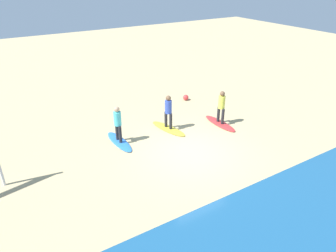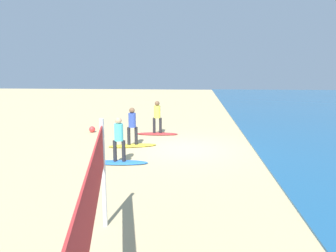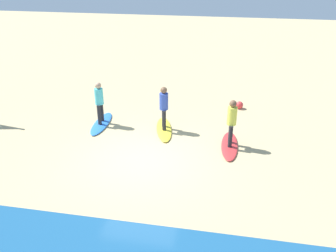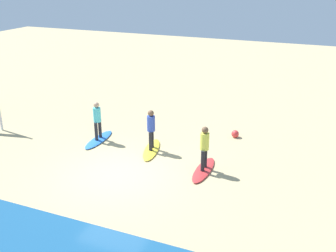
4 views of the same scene
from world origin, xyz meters
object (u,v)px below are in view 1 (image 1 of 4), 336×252
Objects in this scene: surfboard_red at (220,123)px; surfer_blue at (118,122)px; surfer_yellow at (168,110)px; surfboard_yellow at (168,129)px; surfer_red at (221,105)px; surfboard_blue at (119,142)px; beach_ball at (186,97)px.

surfer_blue is at bearing -101.23° from surfboard_red.
surfboard_red is 2.80m from surfer_yellow.
surfer_blue is (2.51, -0.05, 0.99)m from surfboard_yellow.
surfboard_red is at bearing 169.77° from surfer_blue.
surfer_red is 0.78× the size of surfboard_blue.
surfer_red is at bearing 84.73° from beach_ball.
surfer_red is at bearing 161.12° from surfer_yellow.
surfer_yellow is 5.05× the size of beach_ball.
surfboard_yellow is (2.48, -0.85, -0.99)m from surfer_red.
surfer_blue reaches higher than surfboard_blue.
surfer_yellow is at bearing 178.81° from surfer_blue.
surfer_red is 5.05× the size of beach_ball.
surfer_yellow is 2.70m from surfboard_blue.
surfer_red is 1.00× the size of surfer_blue.
beach_ball reaches higher than surfboard_yellow.
surfboard_blue is 5.91m from beach_ball.
surfer_red is (0.00, 0.00, 0.99)m from surfboard_red.
surfer_yellow is at bearing -109.89° from surfboard_red.
surfer_red is 2.62m from surfer_yellow.
surfer_yellow is at bearing -18.88° from surfer_red.
surfboard_red is 2.62m from surfboard_yellow.
surfer_yellow reaches higher than surfboard_red.
surfboard_yellow is 0.99m from surfer_yellow.
surfer_red reaches higher than surfboard_yellow.
surfer_yellow reaches higher than surfboard_blue.
surfer_yellow is (2.48, -0.85, 0.00)m from surfer_red.
surfer_red is at bearing 77.13° from surfboard_blue.
surfer_blue is at bearing 26.00° from beach_ball.
surfer_yellow is (0.00, 0.00, 0.99)m from surfboard_yellow.
surfer_red is at bearing 169.77° from surfer_blue.
surfboard_blue is 0.99m from surfer_blue.
surfboard_blue is (4.99, -0.90, 0.00)m from surfboard_red.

